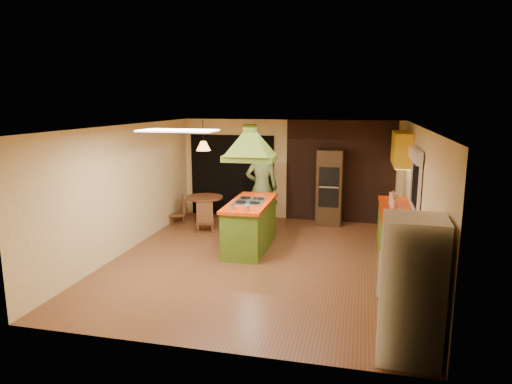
% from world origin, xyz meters
% --- Properties ---
extents(ground, '(6.50, 6.50, 0.00)m').
position_xyz_m(ground, '(0.00, 0.00, 0.00)').
color(ground, brown).
rests_on(ground, ground).
extents(room_walls, '(5.50, 6.50, 6.50)m').
position_xyz_m(room_walls, '(0.00, 0.00, 1.25)').
color(room_walls, '#FAE7B3').
rests_on(room_walls, ground).
extents(ceiling_plane, '(6.50, 6.50, 0.00)m').
position_xyz_m(ceiling_plane, '(0.00, 0.00, 2.50)').
color(ceiling_plane, silver).
rests_on(ceiling_plane, room_walls).
extents(brick_panel, '(2.64, 0.03, 2.50)m').
position_xyz_m(brick_panel, '(1.25, 3.23, 1.25)').
color(brick_panel, '#381E14').
rests_on(brick_panel, ground).
extents(nook_opening, '(2.20, 0.03, 2.10)m').
position_xyz_m(nook_opening, '(-1.50, 3.23, 1.05)').
color(nook_opening, black).
rests_on(nook_opening, ground).
extents(right_counter, '(0.62, 3.05, 0.92)m').
position_xyz_m(right_counter, '(2.45, 0.60, 0.46)').
color(right_counter, olive).
rests_on(right_counter, ground).
extents(upper_cabinets, '(0.34, 1.40, 0.70)m').
position_xyz_m(upper_cabinets, '(2.57, 2.20, 1.95)').
color(upper_cabinets, yellow).
rests_on(upper_cabinets, room_walls).
extents(window_right, '(0.12, 1.35, 1.06)m').
position_xyz_m(window_right, '(2.70, 0.40, 1.77)').
color(window_right, black).
rests_on(window_right, room_walls).
extents(fluor_panel, '(1.20, 0.60, 0.03)m').
position_xyz_m(fluor_panel, '(-1.10, -1.20, 2.48)').
color(fluor_panel, white).
rests_on(fluor_panel, ceiling_plane).
extents(kitchen_island, '(0.81, 1.96, 0.99)m').
position_xyz_m(kitchen_island, '(-0.39, 0.67, 0.49)').
color(kitchen_island, '#54771D').
rests_on(kitchen_island, ground).
extents(range_hood, '(1.03, 0.76, 0.79)m').
position_xyz_m(range_hood, '(-0.39, 0.67, 2.25)').
color(range_hood, olive).
rests_on(range_hood, ceiling_plane).
extents(man, '(0.81, 0.61, 2.00)m').
position_xyz_m(man, '(-0.44, 1.99, 1.00)').
color(man, '#515D31').
rests_on(man, ground).
extents(refrigerator, '(0.72, 0.68, 1.69)m').
position_xyz_m(refrigerator, '(2.37, -2.85, 0.84)').
color(refrigerator, white).
rests_on(refrigerator, ground).
extents(wall_oven, '(0.61, 0.61, 1.82)m').
position_xyz_m(wall_oven, '(1.03, 2.95, 0.91)').
color(wall_oven, '#472F17').
rests_on(wall_oven, ground).
extents(dining_table, '(0.89, 0.89, 0.67)m').
position_xyz_m(dining_table, '(-1.93, 2.29, 0.47)').
color(dining_table, brown).
rests_on(dining_table, ground).
extents(chair_left, '(0.49, 0.49, 0.66)m').
position_xyz_m(chair_left, '(-2.63, 2.19, 0.33)').
color(chair_left, brown).
rests_on(chair_left, ground).
extents(chair_near, '(0.47, 0.47, 0.71)m').
position_xyz_m(chair_near, '(-1.68, 1.64, 0.35)').
color(chair_near, brown).
rests_on(chair_near, ground).
extents(pendant_lamp, '(0.36, 0.36, 0.22)m').
position_xyz_m(pendant_lamp, '(-1.93, 2.29, 1.90)').
color(pendant_lamp, '#FF9E3F').
rests_on(pendant_lamp, ceiling_plane).
extents(canister_large, '(0.20, 0.20, 0.24)m').
position_xyz_m(canister_large, '(2.40, 1.29, 1.04)').
color(canister_large, beige).
rests_on(canister_large, right_counter).
extents(canister_medium, '(0.17, 0.17, 0.20)m').
position_xyz_m(canister_medium, '(2.40, 1.23, 1.02)').
color(canister_medium, beige).
rests_on(canister_medium, right_counter).
extents(canister_small, '(0.14, 0.14, 0.17)m').
position_xyz_m(canister_small, '(2.40, 0.98, 1.00)').
color(canister_small, '#FCE8CA').
rests_on(canister_small, right_counter).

